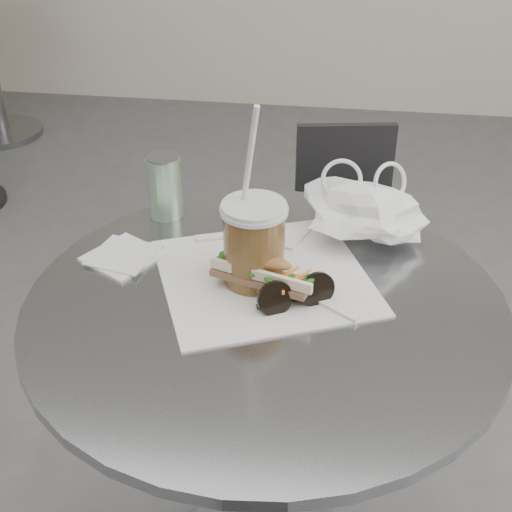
# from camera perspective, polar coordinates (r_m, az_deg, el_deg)

# --- Properties ---
(cafe_table) EXTENTS (0.76, 0.76, 0.74)m
(cafe_table) POSITION_cam_1_polar(r_m,az_deg,el_deg) (1.30, 0.66, -13.43)
(cafe_table) COLOR slate
(cafe_table) RESTS_ON ground
(chair_far) EXTENTS (0.35, 0.37, 0.66)m
(chair_far) POSITION_cam_1_polar(r_m,az_deg,el_deg) (2.04, 7.15, -0.49)
(chair_far) COLOR #2C2D2F
(chair_far) RESTS_ON ground
(sandwich_paper) EXTENTS (0.42, 0.41, 0.00)m
(sandwich_paper) POSITION_cam_1_polar(r_m,az_deg,el_deg) (1.17, 0.65, -1.66)
(sandwich_paper) COLOR white
(sandwich_paper) RESTS_ON cafe_table
(banh_mi) EXTENTS (0.21, 0.14, 0.07)m
(banh_mi) POSITION_cam_1_polar(r_m,az_deg,el_deg) (1.12, 0.48, -1.47)
(banh_mi) COLOR #A7693F
(banh_mi) RESTS_ON sandwich_paper
(iced_coffee) EXTENTS (0.11, 0.11, 0.31)m
(iced_coffee) POSITION_cam_1_polar(r_m,az_deg,el_deg) (1.12, -0.17, 1.08)
(iced_coffee) COLOR brown
(iced_coffee) RESTS_ON cafe_table
(sunglasses) EXTENTS (0.12, 0.08, 0.06)m
(sunglasses) POSITION_cam_1_polar(r_m,az_deg,el_deg) (1.09, 3.18, -3.20)
(sunglasses) COLOR black
(sunglasses) RESTS_ON cafe_table
(plastic_bag) EXTENTS (0.25, 0.22, 0.10)m
(plastic_bag) POSITION_cam_1_polar(r_m,az_deg,el_deg) (1.27, 8.56, 3.40)
(plastic_bag) COLOR white
(plastic_bag) RESTS_ON cafe_table
(napkin_stack) EXTENTS (0.15, 0.15, 0.01)m
(napkin_stack) POSITION_cam_1_polar(r_m,az_deg,el_deg) (1.24, -10.55, -0.03)
(napkin_stack) COLOR white
(napkin_stack) RESTS_ON cafe_table
(drink_can) EXTENTS (0.06, 0.06, 0.12)m
(drink_can) POSITION_cam_1_polar(r_m,az_deg,el_deg) (1.34, -7.32, 5.56)
(drink_can) COLOR #5EA263
(drink_can) RESTS_ON cafe_table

